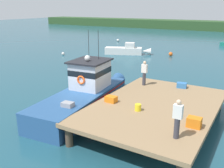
# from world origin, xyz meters

# --- Properties ---
(ground_plane) EXTENTS (200.00, 200.00, 0.00)m
(ground_plane) POSITION_xyz_m (0.00, 0.00, 0.00)
(ground_plane) COLOR #1E4C5B
(dock) EXTENTS (6.00, 9.00, 1.20)m
(dock) POSITION_xyz_m (4.80, 0.00, 1.07)
(dock) COLOR #4C3D2D
(dock) RESTS_ON ground
(main_fishing_boat) EXTENTS (3.39, 9.94, 4.80)m
(main_fishing_boat) POSITION_xyz_m (0.14, -0.01, 1.01)
(main_fishing_boat) COLOR #285184
(main_fishing_boat) RESTS_ON ground
(crate_stack_near_edge) EXTENTS (0.60, 0.45, 0.44)m
(crate_stack_near_edge) POSITION_xyz_m (7.19, -1.65, 1.42)
(crate_stack_near_edge) COLOR orange
(crate_stack_near_edge) RESTS_ON dock
(crate_single_far) EXTENTS (0.62, 0.46, 0.33)m
(crate_single_far) POSITION_xyz_m (2.55, -0.92, 1.36)
(crate_single_far) COLOR orange
(crate_single_far) RESTS_ON dock
(crate_stack_mid_dock) EXTENTS (0.67, 0.53, 0.33)m
(crate_stack_mid_dock) POSITION_xyz_m (5.13, 3.59, 1.36)
(crate_stack_mid_dock) COLOR #3370B2
(crate_stack_mid_dock) RESTS_ON dock
(bait_bucket) EXTENTS (0.32, 0.32, 0.34)m
(bait_bucket) POSITION_xyz_m (4.33, -1.25, 1.37)
(bait_bucket) COLOR yellow
(bait_bucket) RESTS_ON dock
(deckhand_by_the_boat) EXTENTS (0.36, 0.22, 1.63)m
(deckhand_by_the_boat) POSITION_xyz_m (2.81, 2.88, 2.06)
(deckhand_by_the_boat) COLOR #383842
(deckhand_by_the_boat) RESTS_ON dock
(deckhand_further_back) EXTENTS (0.36, 0.22, 1.63)m
(deckhand_further_back) POSITION_xyz_m (6.82, -3.00, 2.06)
(deckhand_further_back) COLOR #383842
(deckhand_further_back) RESTS_ON dock
(moored_boat_off_the_point) EXTENTS (6.13, 3.51, 1.56)m
(moored_boat_off_the_point) POSITION_xyz_m (-6.56, 18.24, 0.54)
(moored_boat_off_the_point) COLOR silver
(moored_boat_off_the_point) RESTS_ON ground
(mooring_buoy_channel_marker) EXTENTS (0.40, 0.40, 0.40)m
(mooring_buoy_channel_marker) POSITION_xyz_m (-13.45, 13.21, 0.20)
(mooring_buoy_channel_marker) COLOR silver
(mooring_buoy_channel_marker) RESTS_ON ground
(mooring_buoy_spare_mooring) EXTENTS (0.48, 0.48, 0.48)m
(mooring_buoy_spare_mooring) POSITION_xyz_m (-13.91, 28.75, 0.24)
(mooring_buoy_spare_mooring) COLOR silver
(mooring_buoy_spare_mooring) RESTS_ON ground
(mooring_buoy_outer) EXTENTS (0.51, 0.51, 0.51)m
(mooring_buoy_outer) POSITION_xyz_m (-1.02, 20.06, 0.26)
(mooring_buoy_outer) COLOR #EA5B19
(mooring_buoy_outer) RESTS_ON ground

